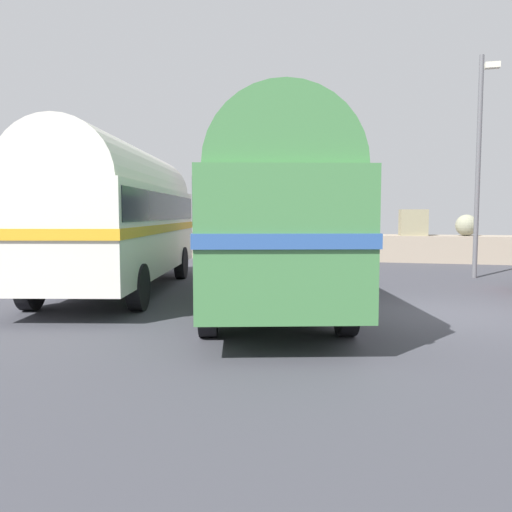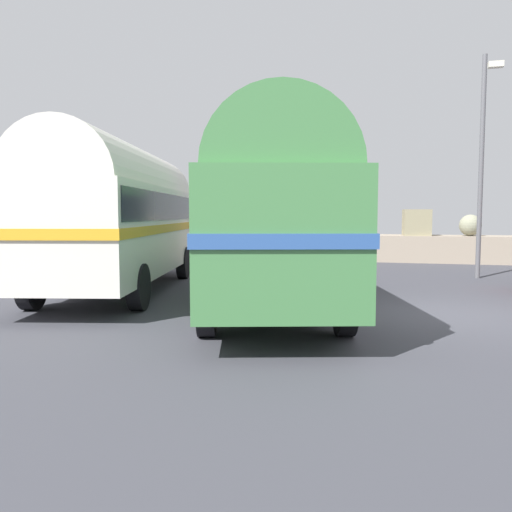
# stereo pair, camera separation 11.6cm
# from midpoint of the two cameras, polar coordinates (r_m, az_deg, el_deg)

# --- Properties ---
(ground) EXTENTS (32.00, 26.00, 0.02)m
(ground) POSITION_cam_midpoint_polar(r_m,az_deg,el_deg) (10.74, 20.19, -6.17)
(ground) COLOR #393A41
(breakwater) EXTENTS (31.36, 2.05, 2.47)m
(breakwater) POSITION_cam_midpoint_polar(r_m,az_deg,el_deg) (22.34, 18.03, 1.25)
(breakwater) COLOR gray
(breakwater) RESTS_ON ground
(vintage_coach) EXTENTS (4.66, 8.91, 3.70)m
(vintage_coach) POSITION_cam_midpoint_polar(r_m,az_deg,el_deg) (10.78, 1.71, 5.05)
(vintage_coach) COLOR black
(vintage_coach) RESTS_ON ground
(second_coach) EXTENTS (4.24, 8.90, 3.70)m
(second_coach) POSITION_cam_midpoint_polar(r_m,az_deg,el_deg) (13.43, -14.46, 4.83)
(second_coach) COLOR black
(second_coach) RESTS_ON ground
(lamp_post) EXTENTS (0.74, 1.04, 6.69)m
(lamp_post) POSITION_cam_midpoint_polar(r_m,az_deg,el_deg) (17.30, 23.96, 10.17)
(lamp_post) COLOR #5B5B60
(lamp_post) RESTS_ON ground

